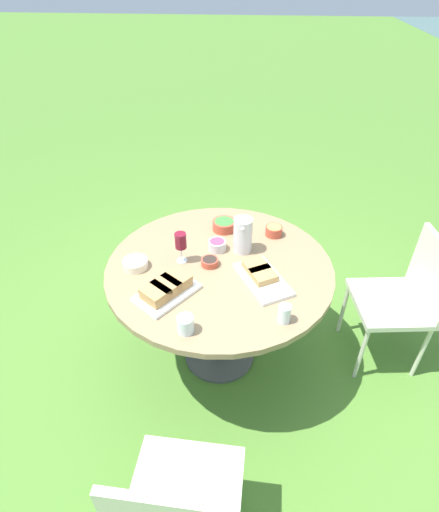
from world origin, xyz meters
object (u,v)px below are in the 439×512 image
chair_near_right (406,294)px  water_pitcher (243,235)px  dining_table (220,279)px  wine_glass (181,242)px  chair_near_left (180,509)px

chair_near_right → water_pitcher: (-0.01, -0.99, 0.35)m
dining_table → chair_near_right: (-0.14, 1.11, -0.14)m
dining_table → wine_glass: bearing=-93.4°
chair_near_left → wine_glass: (-1.16, -0.18, 0.38)m
water_pitcher → wine_glass: bearing=-67.8°
wine_glass → chair_near_left: bearing=8.9°
chair_near_left → water_pitcher: water_pitcher is taller
chair_near_left → chair_near_right: 1.73m
dining_table → chair_near_left: 1.16m
dining_table → water_pitcher: (-0.15, 0.12, 0.21)m
water_pitcher → wine_glass: size_ratio=1.15×
water_pitcher → chair_near_right: bearing=89.6°
chair_near_left → dining_table: bearing=178.4°
water_pitcher → wine_glass: (0.14, -0.33, 0.02)m
dining_table → chair_near_right: bearing=97.3°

